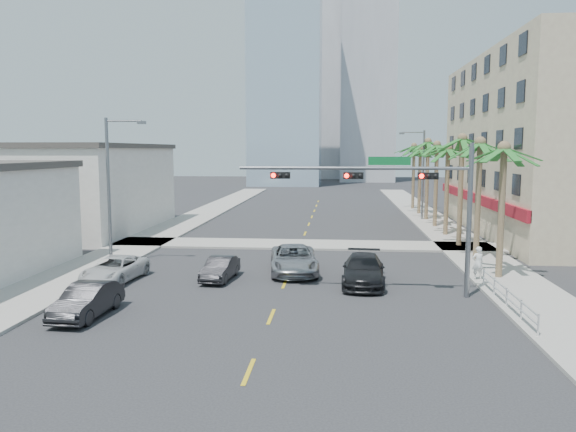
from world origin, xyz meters
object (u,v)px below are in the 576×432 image
object	(u,v)px
traffic_signal_mast	(401,192)
car_lane_right	(363,270)
car_parked_mid	(87,300)
car_lane_left	(220,269)
car_parked_far	(115,269)
car_lane_center	(294,259)
pedestrian	(478,263)

from	to	relation	value
traffic_signal_mast	car_lane_right	distance (m)	5.10
car_parked_mid	car_lane_right	distance (m)	13.80
car_lane_left	car_lane_right	size ratio (longest dim) A/B	0.71
traffic_signal_mast	car_parked_mid	distance (m)	15.00
traffic_signal_mast	car_parked_far	distance (m)	15.72
car_parked_mid	car_lane_center	xyz separation A→B (m)	(8.07, 9.32, 0.08)
car_parked_mid	car_lane_left	distance (m)	8.38
car_lane_center	pedestrian	size ratio (longest dim) A/B	3.21
traffic_signal_mast	car_lane_center	world-z (taller)	traffic_signal_mast
car_lane_right	car_parked_mid	bearing A→B (deg)	-147.27
traffic_signal_mast	car_parked_mid	size ratio (longest dim) A/B	2.59
traffic_signal_mast	car_lane_right	bearing A→B (deg)	126.04
car_parked_mid	car_lane_center	bearing A→B (deg)	51.82
car_parked_far	car_lane_left	size ratio (longest dim) A/B	1.27
car_parked_mid	car_parked_far	world-z (taller)	car_parked_mid
car_parked_mid	car_lane_right	size ratio (longest dim) A/B	0.81
traffic_signal_mast	car_lane_left	size ratio (longest dim) A/B	2.95
traffic_signal_mast	car_lane_center	xyz separation A→B (m)	(-5.51, 4.67, -4.27)
traffic_signal_mast	car_parked_far	xyz separation A→B (m)	(-14.99, 1.75, -4.40)
car_lane_left	car_lane_center	size ratio (longest dim) A/B	0.66
car_parked_mid	car_lane_center	world-z (taller)	car_lane_center
car_parked_far	car_parked_mid	bearing A→B (deg)	-71.91
car_lane_left	car_lane_right	xyz separation A→B (m)	(7.76, -0.37, 0.15)
car_lane_left	pedestrian	xyz separation A→B (m)	(13.91, 0.77, 0.42)
car_parked_far	car_lane_center	distance (m)	9.92
car_parked_mid	pedestrian	xyz separation A→B (m)	(18.10, 8.02, 0.33)
car_parked_far	car_lane_center	bearing A→B (deg)	22.81
car_parked_far	car_lane_left	distance (m)	5.67
car_parked_far	car_lane_center	xyz separation A→B (m)	(9.48, 2.92, 0.13)
car_parked_mid	car_parked_far	size ratio (longest dim) A/B	0.90
traffic_signal_mast	car_lane_left	distance (m)	10.71
car_lane_center	traffic_signal_mast	bearing A→B (deg)	-47.18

